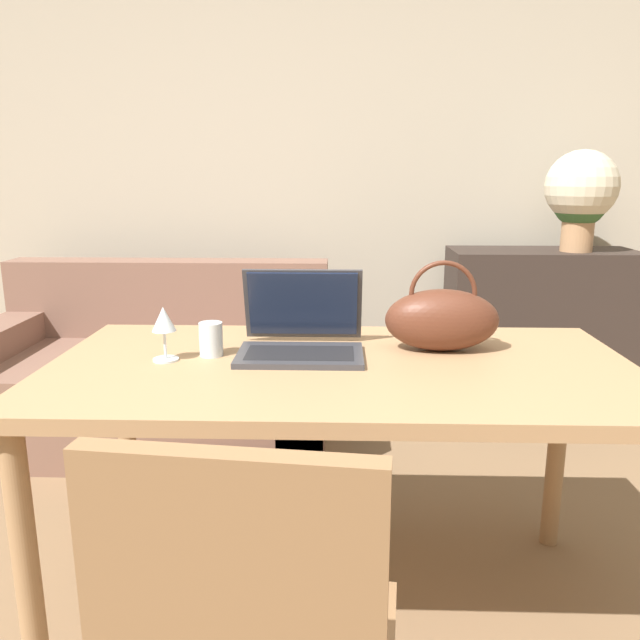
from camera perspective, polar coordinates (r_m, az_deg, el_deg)
wall_back at (r=3.63m, az=0.54°, el=14.62°), size 10.00×0.06×2.70m
dining_table at (r=1.73m, az=1.90°, el=-6.56°), size 1.59×0.83×0.76m
couch at (r=3.20m, az=-14.72°, el=-5.10°), size 1.68×0.93×0.82m
sideboard at (r=3.55m, az=19.27°, el=-0.96°), size 0.96×0.40×0.87m
laptop at (r=1.80m, az=-1.70°, el=-0.95°), size 0.35×0.30×0.23m
drinking_glass at (r=1.78m, az=-9.93°, el=-1.74°), size 0.07×0.07×0.10m
wine_glass at (r=1.75m, az=-14.09°, el=-0.27°), size 0.07×0.07×0.15m
handbag at (r=1.83m, az=11.08°, el=0.12°), size 0.33×0.16×0.26m
flower_vase at (r=3.46m, az=22.76°, el=10.64°), size 0.36×0.36×0.51m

